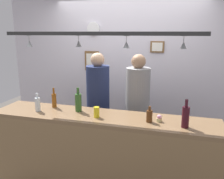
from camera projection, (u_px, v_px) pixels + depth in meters
The scene contains 20 objects.
ground_plane at pixel (110, 176), 3.35m from camera, with size 8.00×8.00×0.00m, color #4C4742.
back_wall at pixel (128, 73), 4.07m from camera, with size 4.40×0.06×2.60m, color silver.
bar_counter at pixel (97, 148), 2.72m from camera, with size 2.70×0.55×1.03m.
overhead_glass_rack at pixel (102, 33), 2.61m from camera, with size 2.20×0.36×0.04m, color black.
hanging_wineglass_far_left at pixel (29, 43), 2.81m from camera, with size 0.07×0.07×0.13m.
hanging_wineglass_left at pixel (79, 43), 2.77m from camera, with size 0.07×0.07×0.13m.
hanging_wineglass_center_left at pixel (126, 44), 2.52m from camera, with size 0.07×0.07×0.13m.
hanging_wineglass_center at pixel (183, 45), 2.44m from camera, with size 0.07×0.07×0.13m.
person_middle_navy_shirt at pixel (98, 98), 3.52m from camera, with size 0.34×0.34×1.70m.
person_right_grey_shirt at pixel (137, 102), 3.36m from camera, with size 0.34×0.34×1.69m.
bottle_beer_brown_stubby at pixel (149, 116), 2.58m from camera, with size 0.07×0.07×0.18m.
bottle_soda_clear at pixel (38, 104), 2.93m from camera, with size 0.06×0.06×0.23m.
bottle_champagne_green at pixel (78, 102), 2.92m from camera, with size 0.08×0.08×0.30m.
bottle_wine_dark_red at pixel (186, 117), 2.42m from camera, with size 0.08×0.08×0.30m.
bottle_beer_amber_tall at pixel (54, 100), 3.08m from camera, with size 0.06×0.06×0.26m.
drink_can at pixel (97, 112), 2.73m from camera, with size 0.07×0.07×0.12m, color yellow.
cupcake at pixel (159, 118), 2.60m from camera, with size 0.06×0.06×0.08m.
picture_frame_caricature at pixel (92, 61), 4.16m from camera, with size 0.26×0.02×0.34m.
picture_frame_upper_small at pixel (157, 47), 3.80m from camera, with size 0.22×0.02×0.18m.
wall_clock at pixel (93, 29), 4.01m from camera, with size 0.22×0.22×0.03m, color white.
Camera 1 is at (0.85, -2.84, 1.98)m, focal length 37.99 mm.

